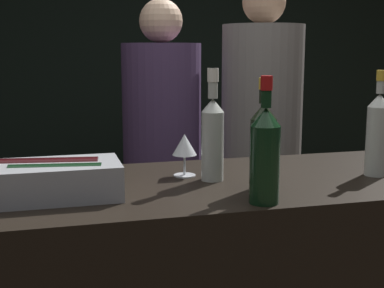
{
  "coord_description": "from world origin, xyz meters",
  "views": [
    {
      "loc": [
        -0.44,
        -1.28,
        1.44
      ],
      "look_at": [
        0.0,
        0.37,
        1.14
      ],
      "focal_mm": 50.0,
      "sensor_mm": 36.0,
      "label": 1
    }
  ],
  "objects_px": {
    "person_in_hoodie": "(162,153)",
    "person_blond_tee": "(261,142)",
    "champagne_bottle": "(263,144)",
    "wine_glass": "(184,146)",
    "ice_bin_with_bottles": "(57,178)",
    "white_wine_bottle": "(213,134)",
    "red_wine_bottle_burgundy": "(265,152)",
    "rose_wine_bottle": "(378,132)"
  },
  "relations": [
    {
      "from": "ice_bin_with_bottles",
      "to": "person_blond_tee",
      "type": "bearing_deg",
      "value": 42.08
    },
    {
      "from": "ice_bin_with_bottles",
      "to": "person_in_hoodie",
      "type": "height_order",
      "value": "person_in_hoodie"
    },
    {
      "from": "champagne_bottle",
      "to": "ice_bin_with_bottles",
      "type": "bearing_deg",
      "value": 172.0
    },
    {
      "from": "white_wine_bottle",
      "to": "person_blond_tee",
      "type": "relative_size",
      "value": 0.21
    },
    {
      "from": "white_wine_bottle",
      "to": "person_blond_tee",
      "type": "xyz_separation_m",
      "value": [
        0.51,
        0.83,
        -0.19
      ]
    },
    {
      "from": "red_wine_bottle_burgundy",
      "to": "wine_glass",
      "type": "bearing_deg",
      "value": 109.88
    },
    {
      "from": "person_blond_tee",
      "to": "ice_bin_with_bottles",
      "type": "bearing_deg",
      "value": -166.43
    },
    {
      "from": "rose_wine_bottle",
      "to": "person_in_hoodie",
      "type": "bearing_deg",
      "value": 116.99
    },
    {
      "from": "red_wine_bottle_burgundy",
      "to": "rose_wine_bottle",
      "type": "xyz_separation_m",
      "value": [
        0.5,
        0.21,
        0.0
      ]
    },
    {
      "from": "ice_bin_with_bottles",
      "to": "person_blond_tee",
      "type": "height_order",
      "value": "person_blond_tee"
    },
    {
      "from": "ice_bin_with_bottles",
      "to": "person_blond_tee",
      "type": "relative_size",
      "value": 0.2
    },
    {
      "from": "white_wine_bottle",
      "to": "person_blond_tee",
      "type": "distance_m",
      "value": 0.99
    },
    {
      "from": "white_wine_bottle",
      "to": "champagne_bottle",
      "type": "xyz_separation_m",
      "value": [
        0.11,
        -0.16,
        -0.01
      ]
    },
    {
      "from": "red_wine_bottle_burgundy",
      "to": "white_wine_bottle",
      "type": "bearing_deg",
      "value": 101.76
    },
    {
      "from": "ice_bin_with_bottles",
      "to": "rose_wine_bottle",
      "type": "xyz_separation_m",
      "value": [
        1.05,
        0.0,
        0.09
      ]
    },
    {
      "from": "champagne_bottle",
      "to": "red_wine_bottle_burgundy",
      "type": "relative_size",
      "value": 0.96
    },
    {
      "from": "red_wine_bottle_burgundy",
      "to": "person_in_hoodie",
      "type": "xyz_separation_m",
      "value": [
        -0.03,
        1.24,
        -0.23
      ]
    },
    {
      "from": "wine_glass",
      "to": "red_wine_bottle_burgundy",
      "type": "bearing_deg",
      "value": -70.12
    },
    {
      "from": "ice_bin_with_bottles",
      "to": "rose_wine_bottle",
      "type": "distance_m",
      "value": 1.05
    },
    {
      "from": "rose_wine_bottle",
      "to": "white_wine_bottle",
      "type": "bearing_deg",
      "value": 171.85
    },
    {
      "from": "white_wine_bottle",
      "to": "person_in_hoodie",
      "type": "bearing_deg",
      "value": 88.1
    },
    {
      "from": "red_wine_bottle_burgundy",
      "to": "person_in_hoodie",
      "type": "height_order",
      "value": "person_in_hoodie"
    },
    {
      "from": "red_wine_bottle_burgundy",
      "to": "person_blond_tee",
      "type": "relative_size",
      "value": 0.2
    },
    {
      "from": "champagne_bottle",
      "to": "person_in_hoodie",
      "type": "bearing_deg",
      "value": 93.9
    },
    {
      "from": "ice_bin_with_bottles",
      "to": "red_wine_bottle_burgundy",
      "type": "distance_m",
      "value": 0.6
    },
    {
      "from": "ice_bin_with_bottles",
      "to": "wine_glass",
      "type": "relative_size",
      "value": 2.51
    },
    {
      "from": "ice_bin_with_bottles",
      "to": "champagne_bottle",
      "type": "relative_size",
      "value": 1.06
    },
    {
      "from": "champagne_bottle",
      "to": "person_in_hoodie",
      "type": "relative_size",
      "value": 0.2
    },
    {
      "from": "white_wine_bottle",
      "to": "person_blond_tee",
      "type": "height_order",
      "value": "person_blond_tee"
    },
    {
      "from": "person_in_hoodie",
      "to": "person_blond_tee",
      "type": "relative_size",
      "value": 0.95
    },
    {
      "from": "rose_wine_bottle",
      "to": "person_blond_tee",
      "type": "xyz_separation_m",
      "value": [
        -0.04,
        0.91,
        -0.19
      ]
    },
    {
      "from": "red_wine_bottle_burgundy",
      "to": "rose_wine_bottle",
      "type": "height_order",
      "value": "rose_wine_bottle"
    },
    {
      "from": "person_in_hoodie",
      "to": "person_blond_tee",
      "type": "bearing_deg",
      "value": 101.57
    },
    {
      "from": "red_wine_bottle_burgundy",
      "to": "rose_wine_bottle",
      "type": "relative_size",
      "value": 0.99
    },
    {
      "from": "champagne_bottle",
      "to": "person_in_hoodie",
      "type": "xyz_separation_m",
      "value": [
        -0.08,
        1.11,
        -0.23
      ]
    },
    {
      "from": "ice_bin_with_bottles",
      "to": "person_in_hoodie",
      "type": "relative_size",
      "value": 0.21
    },
    {
      "from": "person_blond_tee",
      "to": "champagne_bottle",
      "type": "bearing_deg",
      "value": -140.69
    },
    {
      "from": "white_wine_bottle",
      "to": "champagne_bottle",
      "type": "relative_size",
      "value": 1.07
    },
    {
      "from": "person_in_hoodie",
      "to": "white_wine_bottle",
      "type": "bearing_deg",
      "value": 23.87
    },
    {
      "from": "rose_wine_bottle",
      "to": "person_in_hoodie",
      "type": "relative_size",
      "value": 0.21
    },
    {
      "from": "wine_glass",
      "to": "champagne_bottle",
      "type": "relative_size",
      "value": 0.42
    },
    {
      "from": "person_in_hoodie",
      "to": "person_blond_tee",
      "type": "height_order",
      "value": "person_blond_tee"
    }
  ]
}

